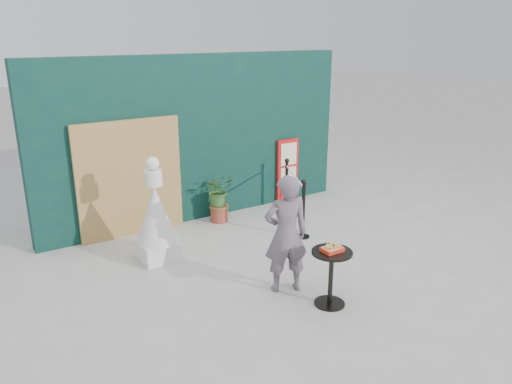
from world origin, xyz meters
The scene contains 10 objects.
ground centered at (0.00, 0.00, 0.00)m, with size 60.00×60.00×0.00m, color #ADAAA5.
back_wall centered at (0.00, 3.15, 1.50)m, with size 6.00×0.30×3.00m, color #092B27.
bamboo_fence centered at (-1.40, 2.94, 1.00)m, with size 1.80×0.08×2.00m, color tan.
woman centered at (-0.34, -0.06, 0.82)m, with size 0.59×0.39×1.63m, color #635561.
menu_board centered at (1.90, 2.95, 0.65)m, with size 0.50×0.07×1.30m.
statue centered at (-1.43, 1.78, 0.67)m, with size 0.64×0.64×1.63m.
cafe_table centered at (-0.08, -0.69, 0.50)m, with size 0.52×0.52×0.75m.
food_basket centered at (-0.08, -0.69, 0.79)m, with size 0.26×0.19×0.11m.
planter centered at (0.14, 2.68, 0.52)m, with size 0.53×0.46×0.90m.
stanchion_barrier centered at (1.28, 1.90, 0.49)m, with size 0.84×1.54×1.03m.
Camera 1 is at (-3.98, -4.97, 3.39)m, focal length 35.00 mm.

